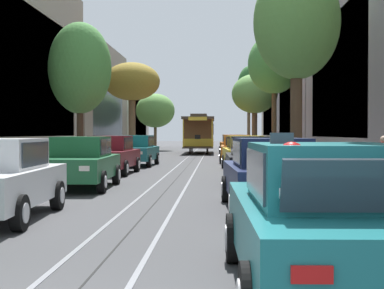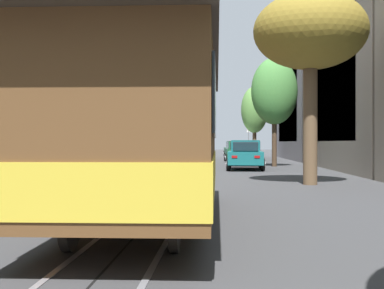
% 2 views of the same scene
% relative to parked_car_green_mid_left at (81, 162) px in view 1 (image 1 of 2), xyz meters
% --- Properties ---
extents(ground_plane, '(172.25, 172.25, 0.00)m').
position_rel_parked_car_green_mid_left_xyz_m(ground_plane, '(2.66, 14.23, -0.80)').
color(ground_plane, '#424244').
extents(trolley_track_rails, '(1.14, 76.90, 0.01)m').
position_rel_parked_car_green_mid_left_xyz_m(trolley_track_rails, '(2.66, 19.12, -0.79)').
color(trolley_track_rails, gray).
rests_on(trolley_track_rails, ground).
extents(building_facade_left, '(5.50, 68.60, 10.44)m').
position_rel_parked_car_green_mid_left_xyz_m(building_facade_left, '(-6.83, 17.54, 3.94)').
color(building_facade_left, gray).
rests_on(building_facade_left, ground).
extents(building_facade_right, '(5.78, 68.60, 9.98)m').
position_rel_parked_car_green_mid_left_xyz_m(building_facade_right, '(12.50, 18.82, 3.83)').
color(building_facade_right, tan).
rests_on(building_facade_right, ground).
extents(parked_car_green_mid_left, '(2.09, 4.40, 1.58)m').
position_rel_parked_car_green_mid_left_xyz_m(parked_car_green_mid_left, '(0.00, 0.00, 0.00)').
color(parked_car_green_mid_left, '#1E6038').
rests_on(parked_car_green_mid_left, ground).
extents(parked_car_maroon_fourth_left, '(2.09, 4.40, 1.58)m').
position_rel_parked_car_green_mid_left_xyz_m(parked_car_maroon_fourth_left, '(-0.25, 5.92, 0.00)').
color(parked_car_maroon_fourth_left, maroon).
rests_on(parked_car_maroon_fourth_left, ground).
extents(parked_car_teal_fifth_left, '(2.10, 4.41, 1.58)m').
position_rel_parked_car_green_mid_left_xyz_m(parked_car_teal_fifth_left, '(-0.00, 11.58, 0.00)').
color(parked_car_teal_fifth_left, '#196B70').
rests_on(parked_car_teal_fifth_left, ground).
extents(parked_car_teal_near_right, '(2.07, 4.39, 1.58)m').
position_rel_parked_car_green_mid_left_xyz_m(parked_car_teal_near_right, '(5.28, -10.80, 0.00)').
color(parked_car_teal_near_right, '#196B70').
rests_on(parked_car_teal_near_right, ground).
extents(parked_car_navy_second_right, '(2.14, 4.42, 1.58)m').
position_rel_parked_car_green_mid_left_xyz_m(parked_car_navy_second_right, '(5.32, -4.48, 0.00)').
color(parked_car_navy_second_right, '#19234C').
rests_on(parked_car_navy_second_right, ground).
extents(parked_car_black_mid_right, '(2.03, 4.38, 1.58)m').
position_rel_parked_car_green_mid_left_xyz_m(parked_car_black_mid_right, '(5.40, 1.56, 0.00)').
color(parked_car_black_mid_right, black).
rests_on(parked_car_black_mid_right, ground).
extents(parked_car_yellow_fourth_right, '(2.14, 4.42, 1.58)m').
position_rel_parked_car_green_mid_left_xyz_m(parked_car_yellow_fourth_right, '(5.44, 8.49, 0.00)').
color(parked_car_yellow_fourth_right, gold).
rests_on(parked_car_yellow_fourth_right, ground).
extents(parked_car_orange_fifth_right, '(2.06, 4.39, 1.58)m').
position_rel_parked_car_green_mid_left_xyz_m(parked_car_orange_fifth_right, '(5.32, 14.89, 0.00)').
color(parked_car_orange_fifth_right, orange).
rests_on(parked_car_orange_fifth_right, ground).
extents(parked_car_red_sixth_right, '(2.01, 4.37, 1.58)m').
position_rel_parked_car_green_mid_left_xyz_m(parked_car_red_sixth_right, '(5.58, 20.64, 0.00)').
color(parked_car_red_sixth_right, red).
rests_on(parked_car_red_sixth_right, ground).
extents(parked_car_orange_far_right, '(2.10, 4.40, 1.58)m').
position_rel_parked_car_green_mid_left_xyz_m(parked_car_orange_far_right, '(5.39, 26.86, 0.00)').
color(parked_car_orange_far_right, orange).
rests_on(parked_car_orange_far_right, ground).
extents(street_tree_kerb_left_second, '(2.82, 2.37, 6.65)m').
position_rel_parked_car_green_mid_left_xyz_m(street_tree_kerb_left_second, '(-1.96, 7.69, 3.77)').
color(street_tree_kerb_left_second, '#4C3826').
rests_on(street_tree_kerb_left_second, ground).
extents(street_tree_kerb_left_mid, '(3.92, 3.77, 6.62)m').
position_rel_parked_car_green_mid_left_xyz_m(street_tree_kerb_left_mid, '(-1.75, 21.43, 4.42)').
color(street_tree_kerb_left_mid, brown).
rests_on(street_tree_kerb_left_mid, ground).
extents(street_tree_kerb_left_fourth, '(3.84, 4.04, 5.59)m').
position_rel_parked_car_green_mid_left_xyz_m(street_tree_kerb_left_fourth, '(-1.89, 37.29, 3.11)').
color(street_tree_kerb_left_fourth, brown).
rests_on(street_tree_kerb_left_fourth, ground).
extents(street_tree_kerb_right_second, '(3.16, 2.91, 7.88)m').
position_rel_parked_car_green_mid_left_xyz_m(street_tree_kerb_right_second, '(7.07, 3.69, 4.89)').
color(street_tree_kerb_right_second, brown).
rests_on(street_tree_kerb_right_second, ground).
extents(street_tree_kerb_right_mid, '(3.07, 3.36, 7.48)m').
position_rel_parked_car_green_mid_left_xyz_m(street_tree_kerb_right_mid, '(7.50, 15.54, 4.90)').
color(street_tree_kerb_right_mid, brown).
rests_on(street_tree_kerb_right_mid, ground).
extents(street_tree_kerb_right_fourth, '(3.72, 3.75, 6.49)m').
position_rel_parked_car_green_mid_left_xyz_m(street_tree_kerb_right_fourth, '(7.23, 28.12, 4.05)').
color(street_tree_kerb_right_fourth, brown).
rests_on(street_tree_kerb_right_fourth, ground).
extents(street_tree_kerb_right_far, '(2.38, 2.30, 8.49)m').
position_rel_parked_car_green_mid_left_xyz_m(street_tree_kerb_right_far, '(7.41, 39.34, 5.33)').
color(street_tree_kerb_right_far, brown).
rests_on(street_tree_kerb_right_far, ground).
extents(cable_car_trolley, '(2.61, 9.14, 3.28)m').
position_rel_parked_car_green_mid_left_xyz_m(cable_car_trolley, '(2.66, 30.53, 0.86)').
color(cable_car_trolley, brown).
rests_on(cable_car_trolley, ground).
extents(motorcycle_with_rider, '(0.53, 1.88, 1.69)m').
position_rel_parked_car_green_mid_left_xyz_m(motorcycle_with_rider, '(4.82, -11.48, 0.09)').
color(motorcycle_with_rider, black).
rests_on(motorcycle_with_rider, ground).
extents(pedestrian_on_left_pavement, '(0.55, 0.42, 1.61)m').
position_rel_parked_car_green_mid_left_xyz_m(pedestrian_on_left_pavement, '(9.17, 0.11, 0.11)').
color(pedestrian_on_left_pavement, black).
rests_on(pedestrian_on_left_pavement, ground).
extents(fire_hydrant, '(0.40, 0.22, 0.84)m').
position_rel_parked_car_green_mid_left_xyz_m(fire_hydrant, '(6.80, -2.76, -0.38)').
color(fire_hydrant, '#B2B2B7').
rests_on(fire_hydrant, ground).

